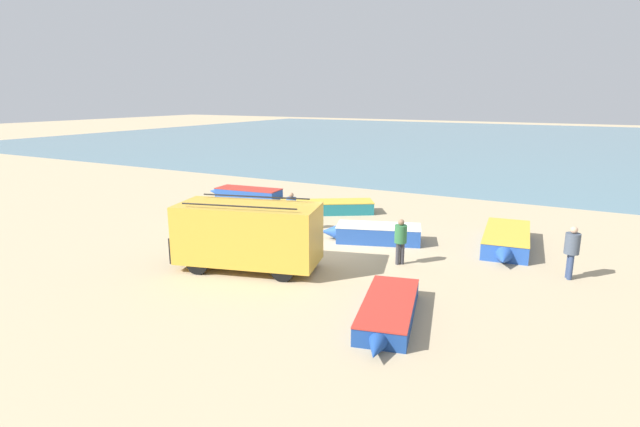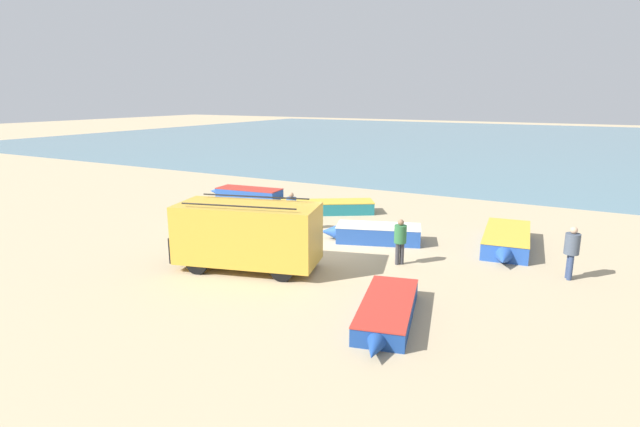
% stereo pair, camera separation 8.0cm
% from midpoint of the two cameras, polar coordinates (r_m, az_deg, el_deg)
% --- Properties ---
extents(ground_plane, '(200.00, 200.00, 0.00)m').
position_cam_midpoint_polar(ground_plane, '(19.39, 1.44, -3.89)').
color(ground_plane, tan).
extents(sea_water, '(120.00, 80.00, 0.01)m').
position_cam_midpoint_polar(sea_water, '(69.22, 21.86, 7.67)').
color(sea_water, slate).
rests_on(sea_water, ground_plane).
extents(parked_van, '(5.16, 3.22, 2.37)m').
position_cam_midpoint_polar(parked_van, '(16.91, -8.41, -2.30)').
color(parked_van, gold).
rests_on(parked_van, ground_plane).
extents(fishing_rowboat_0, '(4.56, 1.76, 0.63)m').
position_cam_midpoint_polar(fishing_rowboat_0, '(28.60, -8.53, 2.27)').
color(fishing_rowboat_0, '#234CA3').
rests_on(fishing_rowboat_0, ground_plane).
extents(fishing_rowboat_1, '(5.21, 3.84, 0.61)m').
position_cam_midpoint_polar(fishing_rowboat_1, '(24.89, 0.21, 0.73)').
color(fishing_rowboat_1, '#1E757F').
rests_on(fishing_rowboat_1, ground_plane).
extents(fishing_rowboat_2, '(2.11, 4.42, 0.51)m').
position_cam_midpoint_polar(fishing_rowboat_2, '(13.37, 7.58, -11.06)').
color(fishing_rowboat_2, navy).
rests_on(fishing_rowboat_2, ground_plane).
extents(fishing_rowboat_3, '(2.09, 5.08, 0.66)m').
position_cam_midpoint_polar(fishing_rowboat_3, '(20.45, 20.42, -2.88)').
color(fishing_rowboat_3, '#234CA3').
rests_on(fishing_rowboat_3, ground_plane).
extents(fishing_rowboat_4, '(3.65, 3.07, 0.60)m').
position_cam_midpoint_polar(fishing_rowboat_4, '(23.27, -13.34, -0.55)').
color(fishing_rowboat_4, '#1E757F').
rests_on(fishing_rowboat_4, ground_plane).
extents(fishing_rowboat_5, '(4.12, 2.34, 0.69)m').
position_cam_midpoint_polar(fishing_rowboat_5, '(20.16, 6.11, -2.26)').
color(fishing_rowboat_5, '#234CA3').
rests_on(fishing_rowboat_5, ground_plane).
extents(fisherman_0, '(0.46, 0.46, 1.74)m').
position_cam_midpoint_polar(fisherman_0, '(17.74, 26.72, -3.51)').
color(fisherman_0, navy).
rests_on(fisherman_0, ground_plane).
extents(fisherman_1, '(0.42, 0.42, 1.62)m').
position_cam_midpoint_polar(fisherman_1, '(17.44, 9.07, -2.73)').
color(fisherman_1, '#38383D').
rests_on(fisherman_1, ground_plane).
extents(fisherman_2, '(0.44, 0.44, 1.68)m').
position_cam_midpoint_polar(fisherman_2, '(21.59, -3.41, 0.65)').
color(fisherman_2, '#38383D').
rests_on(fisherman_2, ground_plane).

